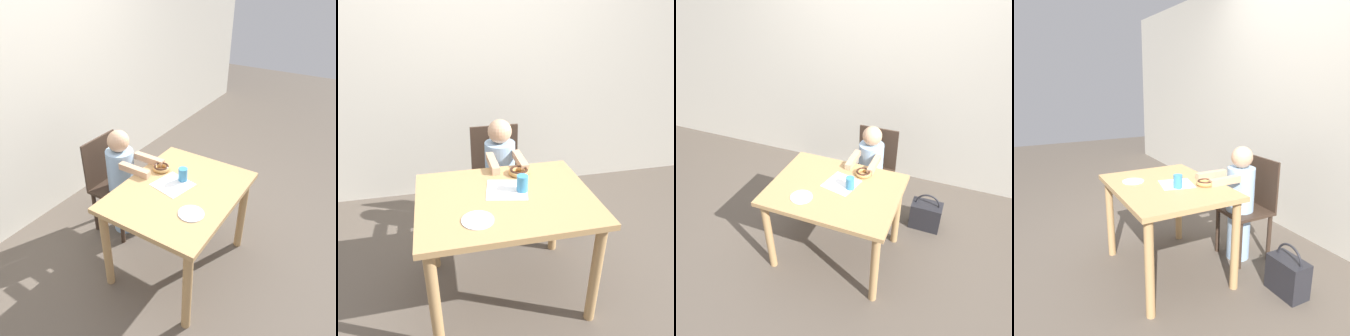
% 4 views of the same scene
% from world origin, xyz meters
% --- Properties ---
extents(ground_plane, '(12.00, 12.00, 0.00)m').
position_xyz_m(ground_plane, '(0.00, 0.00, 0.00)').
color(ground_plane, brown).
extents(wall_back, '(8.00, 0.05, 2.50)m').
position_xyz_m(wall_back, '(0.00, 1.40, 1.25)').
color(wall_back, beige).
rests_on(wall_back, ground_plane).
extents(dining_table, '(0.99, 0.76, 0.70)m').
position_xyz_m(dining_table, '(0.00, 0.00, 0.59)').
color(dining_table, tan).
rests_on(dining_table, ground_plane).
extents(chair, '(0.38, 0.36, 0.84)m').
position_xyz_m(chair, '(0.09, 0.71, 0.43)').
color(chair, '#38281E').
rests_on(chair, ground_plane).
extents(child_figure, '(0.24, 0.46, 0.95)m').
position_xyz_m(child_figure, '(0.09, 0.60, 0.49)').
color(child_figure, '#99BCE0').
rests_on(child_figure, ground_plane).
extents(donut, '(0.13, 0.13, 0.04)m').
position_xyz_m(donut, '(0.14, 0.25, 0.72)').
color(donut, tan).
rests_on(donut, dining_table).
extents(napkin, '(0.28, 0.28, 0.00)m').
position_xyz_m(napkin, '(0.02, 0.07, 0.71)').
color(napkin, white).
rests_on(napkin, dining_table).
extents(handbag, '(0.28, 0.16, 0.38)m').
position_xyz_m(handbag, '(0.65, 0.61, 0.14)').
color(handbag, '#232328').
rests_on(handbag, ground_plane).
extents(cup, '(0.07, 0.07, 0.10)m').
position_xyz_m(cup, '(0.11, 0.04, 0.75)').
color(cup, teal).
rests_on(cup, dining_table).
extents(plate, '(0.16, 0.16, 0.01)m').
position_xyz_m(plate, '(-0.18, -0.19, 0.71)').
color(plate, silver).
rests_on(plate, dining_table).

